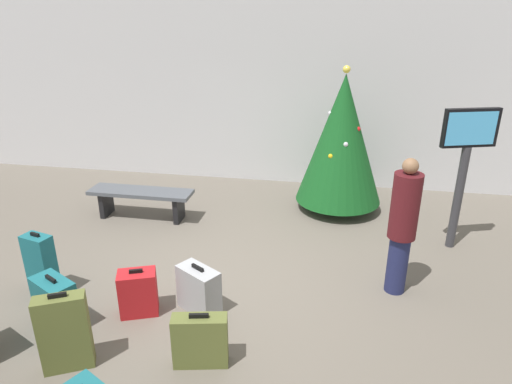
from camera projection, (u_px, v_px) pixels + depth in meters
ground_plane at (219, 283)px, 5.55m from camera, size 16.00×16.00×0.00m
back_wall at (268, 91)px, 8.43m from camera, size 16.00×0.20×3.55m
holiday_tree at (342, 140)px, 7.24m from camera, size 1.42×1.42×2.39m
flight_info_kiosk at (466, 156)px, 5.94m from camera, size 0.74×0.31×2.00m
waiting_bench at (141, 197)px, 7.21m from camera, size 1.68×0.44×0.48m
traveller_0 at (403, 224)px, 5.08m from camera, size 0.36×0.36×1.67m
suitcase_1 at (199, 290)px, 4.95m from camera, size 0.55×0.47×0.57m
suitcase_3 at (138, 293)px, 4.91m from camera, size 0.47×0.39×0.55m
suitcase_4 at (200, 341)px, 4.18m from camera, size 0.54×0.28×0.57m
suitcase_6 at (41, 265)px, 5.21m from camera, size 0.38×0.27×0.80m
suitcase_7 at (65, 333)px, 4.09m from camera, size 0.48×0.36×0.82m
suitcase_8 at (56, 304)px, 4.68m from camera, size 0.56×0.46×0.61m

